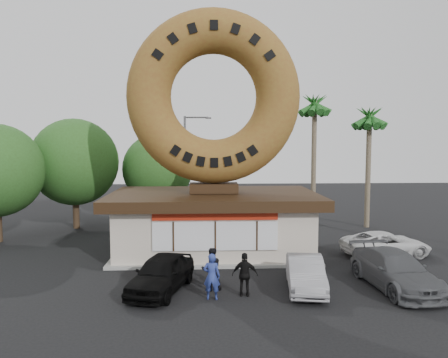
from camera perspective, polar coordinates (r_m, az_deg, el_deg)
ground at (r=18.65m, az=-0.91°, el=-14.06°), size 90.00×90.00×0.00m
donut_shop at (r=24.00m, az=-1.33°, el=-5.40°), size 11.20×7.20×3.80m
giant_donut at (r=23.75m, az=-1.36°, el=10.65°), size 9.27×2.36×9.27m
tree_west at (r=31.95m, az=-18.92°, el=2.10°), size 6.00×6.00×7.65m
tree_mid at (r=32.88m, az=-8.66°, el=1.30°), size 5.20×5.20×6.63m
palm_near at (r=32.70m, az=11.76°, el=8.94°), size 2.60×2.60×9.75m
palm_far at (r=32.27m, az=18.47°, el=7.19°), size 2.60×2.60×8.75m
street_lamp at (r=33.69m, az=-4.86°, el=2.21°), size 2.11×0.20×8.00m
person_left at (r=17.17m, az=-1.61°, el=-12.59°), size 0.70×0.50×1.80m
person_center at (r=18.18m, az=-1.65°, el=-11.67°), size 0.99×0.85×1.75m
person_right at (r=17.52m, az=2.75°, el=-12.36°), size 1.05×0.54×1.73m
car_black at (r=18.26m, az=-8.20°, el=-12.09°), size 2.87×4.64×1.47m
car_silver at (r=18.61m, az=10.59°, el=-12.02°), size 1.95×4.21×1.34m
car_grey at (r=19.76m, az=21.43°, el=-11.02°), size 2.59×5.36×1.50m
car_white at (r=24.92m, az=20.40°, el=-7.95°), size 4.88×2.73×1.29m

